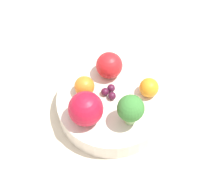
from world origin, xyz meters
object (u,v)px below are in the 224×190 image
object	(u,v)px
bowl	(112,104)
apple_red	(108,65)
broccoli	(131,109)
orange_front	(149,88)
grape_cluster	(108,91)
apple_green	(86,109)
orange_back	(84,86)

from	to	relation	value
bowl	apple_red	size ratio (longest dim) A/B	4.09
bowl	broccoli	world-z (taller)	broccoli
broccoli	orange_front	bearing A→B (deg)	-126.65
grape_cluster	broccoli	bearing A→B (deg)	118.75
apple_red	apple_green	xyz separation A→B (m)	(0.04, 0.09, 0.01)
broccoli	grape_cluster	world-z (taller)	broccoli
orange_back	grape_cluster	xyz separation A→B (m)	(-0.04, 0.01, -0.01)
apple_green	grape_cluster	distance (m)	0.07
bowl	broccoli	distance (m)	0.08
broccoli	apple_green	bearing A→B (deg)	-9.27
broccoli	orange_back	bearing A→B (deg)	-41.94
orange_back	apple_red	bearing A→B (deg)	-140.42
bowl	apple_red	distance (m)	0.07
bowl	orange_front	bearing A→B (deg)	-175.59
bowl	grape_cluster	distance (m)	0.03
broccoli	grape_cluster	xyz separation A→B (m)	(0.03, -0.06, -0.03)
grape_cluster	bowl	bearing A→B (deg)	119.62
broccoli	apple_green	world-z (taller)	broccoli
apple_red	orange_front	xyz separation A→B (m)	(-0.07, 0.05, -0.01)
grape_cluster	apple_red	bearing A→B (deg)	-95.22
bowl	orange_back	bearing A→B (deg)	-20.62
bowl	orange_front	distance (m)	0.08
broccoli	orange_back	distance (m)	0.10
broccoli	grape_cluster	distance (m)	0.07
orange_front	orange_back	bearing A→B (deg)	-6.39
orange_front	broccoli	bearing A→B (deg)	53.35
grape_cluster	orange_front	bearing A→B (deg)	175.77
apple_red	apple_green	size ratio (longest dim) A/B	0.82
apple_red	orange_front	distance (m)	0.08
bowl	apple_green	world-z (taller)	apple_green
orange_front	orange_back	xyz separation A→B (m)	(0.11, -0.01, 0.00)
grape_cluster	apple_green	bearing A→B (deg)	48.59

